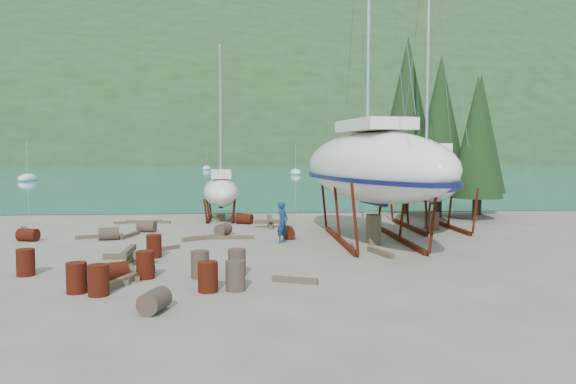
{
  "coord_description": "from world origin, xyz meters",
  "views": [
    {
      "loc": [
        0.28,
        -21.94,
        4.0
      ],
      "look_at": [
        2.32,
        3.0,
        2.25
      ],
      "focal_mm": 35.0,
      "sensor_mm": 36.0,
      "label": 1
    }
  ],
  "objects": [
    {
      "name": "drum_9",
      "position": [
        -4.55,
        6.67,
        0.29
      ],
      "size": [
        0.99,
        0.77,
        0.58
      ],
      "primitive_type": "cylinder",
      "rotation": [
        1.57,
        0.0,
        1.34
      ],
      "color": "#2D2823",
      "rests_on": "ground"
    },
    {
      "name": "drum_16",
      "position": [
        -1.08,
        -4.07,
        0.44
      ],
      "size": [
        0.58,
        0.58,
        0.88
      ],
      "primitive_type": "cylinder",
      "color": "#2D2823",
      "rests_on": "ground"
    },
    {
      "name": "cypress_near_right",
      "position": [
        12.5,
        12.0,
        5.79
      ],
      "size": [
        3.6,
        3.6,
        10.0
      ],
      "color": "black",
      "rests_on": "ground"
    },
    {
      "name": "far_house_center",
      "position": [
        -20.0,
        190.0,
        2.92
      ],
      "size": [
        6.6,
        5.6,
        5.6
      ],
      "color": "beige",
      "rests_on": "ground"
    },
    {
      "name": "far_hill",
      "position": [
        0.0,
        320.0,
        0.0
      ],
      "size": [
        800.0,
        360.0,
        110.0
      ],
      "primitive_type": "ellipsoid",
      "color": "#21381C",
      "rests_on": "ground"
    },
    {
      "name": "timber_16",
      "position": [
        -3.21,
        -4.39,
        0.11
      ],
      "size": [
        1.14,
        2.75,
        0.23
      ],
      "primitive_type": "cube",
      "rotation": [
        0.0,
        0.0,
        2.81
      ],
      "color": "brown",
      "rests_on": "ground"
    },
    {
      "name": "timber_8",
      "position": [
        -1.68,
        3.82,
        0.09
      ],
      "size": [
        1.58,
        1.09,
        0.19
      ],
      "primitive_type": "cube",
      "rotation": [
        0.0,
        0.0,
        2.13
      ],
      "color": "brown",
      "rests_on": "ground"
    },
    {
      "name": "timber_11",
      "position": [
        -3.24,
        0.84,
        0.08
      ],
      "size": [
        1.8,
        1.86,
        0.15
      ],
      "primitive_type": "cube",
      "rotation": [
        0.0,
        0.0,
        2.38
      ],
      "color": "brown",
      "rests_on": "ground"
    },
    {
      "name": "cypress_far_right",
      "position": [
        15.5,
        13.0,
        5.21
      ],
      "size": [
        3.24,
        3.24,
        9.0
      ],
      "color": "black",
      "rests_on": "ground"
    },
    {
      "name": "drum_14",
      "position": [
        -3.1,
        -0.36,
        0.44
      ],
      "size": [
        0.58,
        0.58,
        0.88
      ],
      "primitive_type": "cylinder",
      "color": "#601F10",
      "rests_on": "ground"
    },
    {
      "name": "ground",
      "position": [
        0.0,
        0.0,
        0.0
      ],
      "size": [
        600.0,
        600.0,
        0.0
      ],
      "primitive_type": "plane",
      "color": "#676251",
      "rests_on": "ground"
    },
    {
      "name": "cypress_mid_right",
      "position": [
        14.0,
        10.0,
        4.92
      ],
      "size": [
        3.06,
        3.06,
        8.5
      ],
      "color": "black",
      "rests_on": "ground"
    },
    {
      "name": "far_house_left",
      "position": [
        -60.0,
        190.0,
        2.92
      ],
      "size": [
        6.6,
        5.6,
        5.6
      ],
      "color": "beige",
      "rests_on": "ground"
    },
    {
      "name": "large_sailboat_near",
      "position": [
        6.01,
        2.75,
        3.41
      ],
      "size": [
        6.29,
        13.97,
        21.21
      ],
      "rotation": [
        0.0,
        0.0,
        0.18
      ],
      "color": "white",
      "rests_on": "ground"
    },
    {
      "name": "drum_0",
      "position": [
        -6.77,
        -3.27,
        0.44
      ],
      "size": [
        0.58,
        0.58,
        0.88
      ],
      "primitive_type": "cylinder",
      "color": "#601F10",
      "rests_on": "ground"
    },
    {
      "name": "drum_13",
      "position": [
        -3.75,
        -6.09,
        0.44
      ],
      "size": [
        0.58,
        0.58,
        0.88
      ],
      "primitive_type": "cylinder",
      "color": "#601F10",
      "rests_on": "ground"
    },
    {
      "name": "timber_0",
      "position": [
        -5.08,
        10.4,
        0.07
      ],
      "size": [
        2.59,
        0.77,
        0.14
      ],
      "primitive_type": "cube",
      "rotation": [
        0.0,
        0.0,
        1.33
      ],
      "color": "brown",
      "rests_on": "ground"
    },
    {
      "name": "cypress_back_left",
      "position": [
        11.0,
        14.0,
        6.66
      ],
      "size": [
        4.14,
        4.14,
        11.5
      ],
      "color": "black",
      "rests_on": "ground"
    },
    {
      "name": "drum_12",
      "position": [
        -3.78,
        -4.26,
        0.29
      ],
      "size": [
        1.05,
        0.97,
        0.58
      ],
      "primitive_type": "cylinder",
      "rotation": [
        1.57,
        0.0,
        2.17
      ],
      "color": "#601F10",
      "rests_on": "ground"
    },
    {
      "name": "drum_4",
      "position": [
        0.39,
        9.48,
        0.29
      ],
      "size": [
        1.04,
        0.87,
        0.58
      ],
      "primitive_type": "cylinder",
      "rotation": [
        1.57,
        0.0,
        1.18
      ],
      "color": "#601F10",
      "rests_on": "ground"
    },
    {
      "name": "large_sailboat_far",
      "position": [
        10.12,
        6.9,
        2.74
      ],
      "size": [
        6.01,
        11.06,
        16.8
      ],
      "rotation": [
        0.0,
        0.0,
        -0.29
      ],
      "color": "white",
      "rests_on": "ground"
    },
    {
      "name": "timber_17",
      "position": [
        -6.43,
        4.85,
        0.08
      ],
      "size": [
        2.09,
        0.88,
        0.16
      ],
      "primitive_type": "cube",
      "rotation": [
        0.0,
        0.0,
        1.91
      ],
      "color": "brown",
      "rests_on": "ground"
    },
    {
      "name": "timber_5",
      "position": [
        -3.57,
        -3.48,
        0.08
      ],
      "size": [
        0.84,
        3.03,
        0.16
      ],
      "primitive_type": "cube",
      "rotation": [
        0.0,
        0.0,
        0.22
      ],
      "color": "brown",
      "rests_on": "ground"
    },
    {
      "name": "drum_1",
      "position": [
        -1.93,
        -7.88,
        0.29
      ],
      "size": [
        0.81,
        1.01,
        0.58
      ],
      "primitive_type": "cylinder",
      "rotation": [
        1.57,
        0.0,
        2.85
      ],
      "color": "#2D2823",
      "rests_on": "ground"
    },
    {
      "name": "moored_boat_left",
      "position": [
        -30.0,
        60.0,
        0.39
      ],
      "size": [
        2.0,
        5.0,
        6.05
      ],
      "color": "white",
      "rests_on": "ground"
    },
    {
      "name": "moored_boat_far",
      "position": [
        -8.0,
        110.0,
        0.39
      ],
      "size": [
        2.0,
        5.0,
        6.05
      ],
      "color": "white",
      "rests_on": "ground"
    },
    {
      "name": "timber_4",
      "position": [
        -5.08,
        5.06,
        0.09
      ],
      "size": [
        0.65,
        1.84,
        0.17
      ],
      "primitive_type": "cube",
      "rotation": [
        0.0,
        0.0,
        2.88
      ],
      "color": "brown",
      "rests_on": "ground"
    },
    {
      "name": "small_sailboat_shore",
      "position": [
        -1.0,
        11.56,
        1.72
      ],
      "size": [
        2.58,
        6.65,
        10.41
      ],
      "rotation": [
        0.0,
        0.0,
        0.08
      ],
      "color": "white",
      "rests_on": "ground"
    },
    {
      "name": "drum_10",
      "position": [
        -2.81,
        -3.98,
        0.44
      ],
      "size": [
        0.58,
        0.58,
        0.88
      ],
      "primitive_type": "cylinder",
      "color": "#601F10",
      "rests_on": "ground"
    },
    {
      "name": "worker",
      "position": [
        2.06,
        2.77,
        0.91
      ],
      "size": [
        0.73,
        0.8,
        1.83
      ],
      "primitive_type": "imported",
      "rotation": [
        0.0,
        0.0,
        1.0
      ],
      "color": "navy",
      "rests_on": "ground"
    },
    {
      "name": "far_house_right",
      "position": [
        30.0,
        190.0,
        2.92
      ],
      "size": [
        6.6,
        5.6,
        5.6
      ],
      "color": "beige",
      "rests_on": "ground"
    },
    {
      "name": "drum_17",
      "position": [
        0.07,
        -5.81,
        0.44
      ],
      "size": [
        0.58,
        0.58,
        0.88
      ],
      "primitive_type": "cylinder",
      "color": "#2D2823",
      "rests_on": "ground"
    },
    {
      "name": "timber_10",
      "position": [
        -0.64,
        3.99,
        0.08
      ],
      "size": [
        2.92,
        0.18,
        0.16
      ],
      "primitive_type": "cube",
      "rotation": [
        0.0,
        0.0,
        1.57
      ],
      "color": "brown",
      "rests_on": "ground"
    },
    {
      "name": "timber_7",
      "position": [
        1.88,
        -4.98,
        0.09
      ],
      "size": [
        1.41,
        0.71,
        0.17
      ],
      "primitive_type": "cube",
      "rotation": [
        0.0,
        0.0,
        1.18
      ],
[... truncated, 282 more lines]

